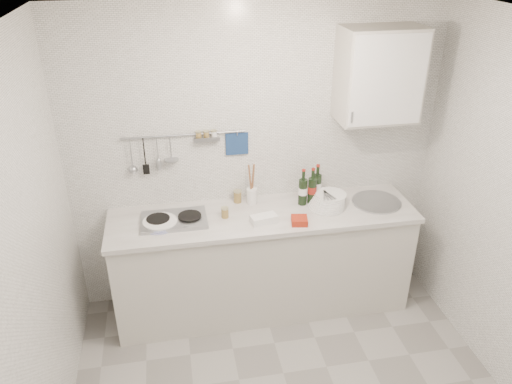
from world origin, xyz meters
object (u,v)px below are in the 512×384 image
(wall_cabinet, at_px, (379,75))
(wine_bottles, at_px, (311,185))
(plate_stack_hob, at_px, (159,223))
(utensil_crock, at_px, (252,194))
(plate_stack_sink, at_px, (328,201))

(wall_cabinet, relative_size, wine_bottles, 2.26)
(plate_stack_hob, xyz_separation_m, utensil_crock, (0.75, 0.22, 0.06))
(wall_cabinet, distance_m, plate_stack_sink, 1.05)
(wall_cabinet, relative_size, utensil_crock, 1.96)
(utensil_crock, bearing_deg, wine_bottles, -8.38)
(wall_cabinet, bearing_deg, utensil_crock, 176.09)
(wall_cabinet, relative_size, plate_stack_hob, 2.50)
(plate_stack_hob, relative_size, wine_bottles, 0.90)
(wall_cabinet, relative_size, plate_stack_sink, 2.22)
(plate_stack_hob, distance_m, plate_stack_sink, 1.35)
(wine_bottles, distance_m, utensil_crock, 0.49)
(wall_cabinet, height_order, plate_stack_hob, wall_cabinet)
(plate_stack_hob, bearing_deg, utensil_crock, 16.37)
(plate_stack_hob, distance_m, utensil_crock, 0.79)
(wine_bottles, bearing_deg, wall_cabinet, 0.53)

